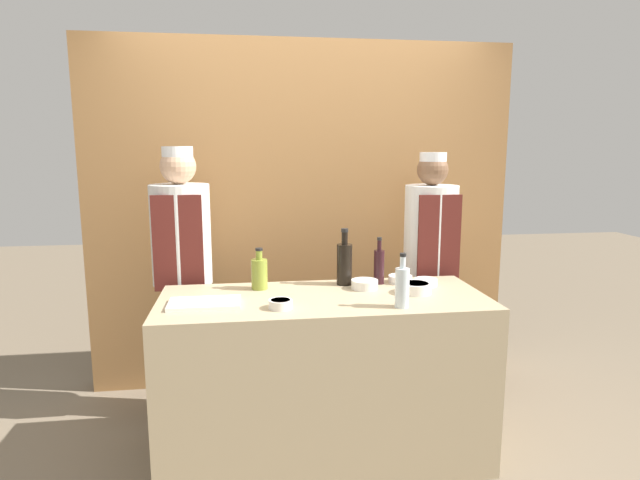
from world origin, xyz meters
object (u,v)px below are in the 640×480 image
object	(u,v)px
cutting_board	(205,303)
chef_right	(429,268)
sauce_bowl_purple	(416,287)
sauce_bowl_red	(281,304)
bottle_soy	(344,263)
sauce_bowl_brown	(400,279)
chef_left	(183,273)
bottle_clear	(402,286)
sauce_bowl_white	(365,284)
bottle_oil	(259,273)
bottle_wine	(379,266)
sauce_bowl_yellow	(426,282)

from	to	relation	value
cutting_board	chef_right	xyz separation A→B (m)	(1.41, 0.67, -0.02)
chef_right	sauce_bowl_purple	bearing A→B (deg)	-115.65
sauce_bowl_red	bottle_soy	world-z (taller)	bottle_soy
sauce_bowl_brown	chef_left	size ratio (longest dim) A/B	0.08
bottle_clear	chef_right	xyz separation A→B (m)	(0.44, 0.84, -0.11)
sauce_bowl_red	cutting_board	xyz separation A→B (m)	(-0.37, 0.11, -0.01)
sauce_bowl_white	bottle_oil	world-z (taller)	bottle_oil
bottle_soy	chef_left	xyz separation A→B (m)	(-0.95, 0.36, -0.11)
bottle_soy	bottle_clear	world-z (taller)	bottle_soy
sauce_bowl_purple	bottle_wine	xyz separation A→B (m)	(-0.15, 0.23, 0.07)
bottle_oil	bottle_soy	bearing A→B (deg)	3.79
sauce_bowl_red	cutting_board	bearing A→B (deg)	163.94
bottle_oil	chef_right	world-z (taller)	chef_right
bottle_wine	bottle_oil	world-z (taller)	bottle_wine
bottle_clear	sauce_bowl_yellow	bearing A→B (deg)	56.10
sauce_bowl_red	cutting_board	world-z (taller)	sauce_bowl_red
sauce_bowl_white	sauce_bowl_purple	world-z (taller)	sauce_bowl_purple
sauce_bowl_red	sauce_bowl_purple	world-z (taller)	sauce_bowl_purple
sauce_bowl_brown	bottle_wine	bearing A→B (deg)	-178.98
bottle_clear	sauce_bowl_red	bearing A→B (deg)	174.11
sauce_bowl_white	bottle_wine	bearing A→B (deg)	43.17
sauce_bowl_purple	chef_left	size ratio (longest dim) A/B	0.10
sauce_bowl_white	cutting_board	size ratio (longest dim) A/B	0.42
bottle_soy	bottle_wine	xyz separation A→B (m)	(0.20, -0.01, -0.02)
sauce_bowl_white	chef_right	distance (m)	0.72
chef_left	chef_right	size ratio (longest dim) A/B	1.02
bottle_soy	sauce_bowl_yellow	bearing A→B (deg)	-11.72
chef_left	sauce_bowl_red	bearing A→B (deg)	-54.58
sauce_bowl_white	sauce_bowl_brown	distance (m)	0.26
sauce_bowl_red	bottle_oil	xyz separation A→B (m)	(-0.09, 0.38, 0.07)
sauce_bowl_brown	bottle_oil	bearing A→B (deg)	-178.18
sauce_bowl_yellow	cutting_board	size ratio (longest dim) A/B	0.36
bottle_wine	sauce_bowl_purple	bearing A→B (deg)	-57.53
sauce_bowl_white	sauce_bowl_red	xyz separation A→B (m)	(-0.49, -0.31, -0.00)
sauce_bowl_red	bottle_clear	size ratio (longest dim) A/B	0.43
sauce_bowl_yellow	sauce_bowl_red	bearing A→B (deg)	-159.38
cutting_board	bottle_wine	size ratio (longest dim) A/B	1.31
sauce_bowl_brown	sauce_bowl_purple	world-z (taller)	sauce_bowl_purple
sauce_bowl_white	sauce_bowl_purple	bearing A→B (deg)	-27.57
sauce_bowl_red	chef_right	size ratio (longest dim) A/B	0.07
bottle_wine	sauce_bowl_white	bearing A→B (deg)	-136.83
sauce_bowl_white	bottle_soy	xyz separation A→B (m)	(-0.10, 0.11, 0.10)
bottle_wine	chef_left	distance (m)	1.21
sauce_bowl_brown	chef_left	bearing A→B (deg)	163.92
chef_right	bottle_wine	bearing A→B (deg)	-139.65
sauce_bowl_brown	sauce_bowl_yellow	xyz separation A→B (m)	(0.13, -0.09, -0.00)
bottle_soy	sauce_bowl_brown	bearing A→B (deg)	-1.07
sauce_bowl_yellow	sauce_bowl_white	bearing A→B (deg)	-177.91
sauce_bowl_red	sauce_bowl_purple	distance (m)	0.76
sauce_bowl_brown	bottle_wine	world-z (taller)	bottle_wine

